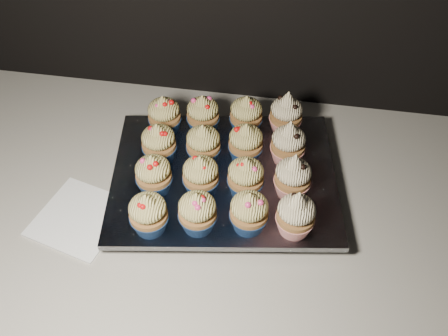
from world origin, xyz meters
TOP-DOWN VIEW (x-y plane):
  - cabinet at (0.00, 1.70)m, footprint 2.40×0.60m
  - worktop at (0.00, 1.70)m, footprint 2.44×0.64m
  - napkin at (-0.03, 1.62)m, footprint 0.17×0.17m
  - baking_tray at (0.21, 1.73)m, footprint 0.41×0.33m
  - foil_lining at (0.21, 1.73)m, footprint 0.44×0.37m
  - cupcake_0 at (0.11, 1.60)m, footprint 0.06×0.06m
  - cupcake_1 at (0.19, 1.61)m, footprint 0.06×0.06m
  - cupcake_2 at (0.27, 1.63)m, footprint 0.06×0.06m
  - cupcake_3 at (0.34, 1.63)m, footprint 0.06×0.06m
  - cupcake_4 at (0.10, 1.68)m, footprint 0.06×0.06m
  - cupcake_5 at (0.18, 1.69)m, footprint 0.06×0.06m
  - cupcake_6 at (0.25, 1.70)m, footprint 0.06×0.06m
  - cupcake_7 at (0.33, 1.71)m, footprint 0.06×0.06m
  - cupcake_8 at (0.09, 1.75)m, footprint 0.06×0.06m
  - cupcake_9 at (0.17, 1.76)m, footprint 0.06×0.06m
  - cupcake_10 at (0.24, 1.78)m, footprint 0.06×0.06m
  - cupcake_11 at (0.32, 1.79)m, footprint 0.06×0.06m
  - cupcake_12 at (0.08, 1.83)m, footprint 0.06×0.06m
  - cupcake_13 at (0.15, 1.84)m, footprint 0.06×0.06m
  - cupcake_14 at (0.23, 1.85)m, footprint 0.06×0.06m
  - cupcake_15 at (0.31, 1.87)m, footprint 0.06×0.06m

SIDE VIEW (x-z plane):
  - cabinet at x=0.00m, z-range 0.00..0.86m
  - worktop at x=0.00m, z-range 0.86..0.90m
  - napkin at x=-0.03m, z-range 0.90..0.90m
  - baking_tray at x=0.21m, z-range 0.90..0.92m
  - foil_lining at x=0.21m, z-range 0.92..0.93m
  - cupcake_0 at x=0.11m, z-range 0.93..1.01m
  - cupcake_1 at x=0.19m, z-range 0.93..1.01m
  - cupcake_2 at x=0.27m, z-range 0.93..1.01m
  - cupcake_4 at x=0.10m, z-range 0.93..1.01m
  - cupcake_5 at x=0.18m, z-range 0.93..1.01m
  - cupcake_6 at x=0.25m, z-range 0.93..1.01m
  - cupcake_8 at x=0.09m, z-range 0.93..1.01m
  - cupcake_9 at x=0.17m, z-range 0.93..1.01m
  - cupcake_10 at x=0.24m, z-range 0.93..1.01m
  - cupcake_12 at x=0.08m, z-range 0.93..1.01m
  - cupcake_13 at x=0.15m, z-range 0.93..1.01m
  - cupcake_14 at x=0.23m, z-range 0.93..1.01m
  - cupcake_3 at x=0.34m, z-range 0.93..1.02m
  - cupcake_7 at x=0.33m, z-range 0.93..1.02m
  - cupcake_11 at x=0.32m, z-range 0.93..1.02m
  - cupcake_15 at x=0.31m, z-range 0.93..1.02m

